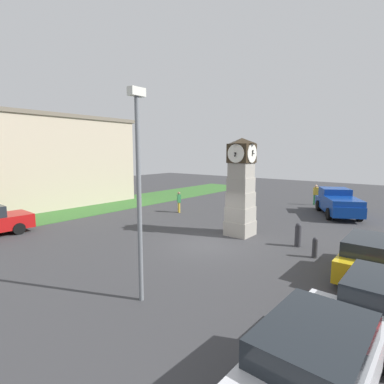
% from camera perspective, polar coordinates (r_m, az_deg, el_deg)
% --- Properties ---
extents(ground_plane, '(71.58, 71.58, 0.00)m').
position_cam_1_polar(ground_plane, '(14.82, 3.37, -10.04)').
color(ground_plane, '#38383A').
extents(clock_tower, '(1.48, 1.48, 5.22)m').
position_cam_1_polar(clock_tower, '(16.22, 9.29, 0.49)').
color(clock_tower, '#9A958B').
rests_on(clock_tower, ground_plane).
extents(bollard_near_tower, '(0.23, 0.23, 0.89)m').
position_cam_1_polar(bollard_near_tower, '(14.02, 22.37, -9.72)').
color(bollard_near_tower, '#333338').
rests_on(bollard_near_tower, ground_plane).
extents(bollard_mid_row, '(0.30, 0.30, 1.16)m').
position_cam_1_polar(bollard_mid_row, '(15.27, 19.56, -7.65)').
color(bollard_mid_row, '#333338').
rests_on(bollard_mid_row, ground_plane).
extents(car_navy_sedan, '(4.48, 2.02, 1.47)m').
position_cam_1_polar(car_navy_sedan, '(6.75, 22.95, -26.74)').
color(car_navy_sedan, silver).
rests_on(car_navy_sedan, ground_plane).
extents(car_by_building, '(4.20, 2.01, 1.52)m').
position_cam_1_polar(car_by_building, '(12.68, 31.40, -10.57)').
color(car_by_building, gold).
rests_on(car_by_building, ground_plane).
extents(pickup_truck, '(5.70, 4.24, 1.85)m').
position_cam_1_polar(pickup_truck, '(23.63, 26.01, -1.80)').
color(pickup_truck, navy).
rests_on(pickup_truck, ground_plane).
extents(pedestrian_near_bench, '(0.38, 0.46, 1.73)m').
position_cam_1_polar(pedestrian_near_bench, '(27.44, 22.50, -0.25)').
color(pedestrian_near_bench, '#338C4C').
rests_on(pedestrian_near_bench, ground_plane).
extents(pedestrian_by_cars, '(0.44, 0.46, 1.55)m').
position_cam_1_polar(pedestrian_by_cars, '(22.27, -2.51, -1.69)').
color(pedestrian_by_cars, gold).
rests_on(pedestrian_by_cars, ground_plane).
extents(street_lamp_near_road, '(0.50, 0.24, 6.29)m').
position_cam_1_polar(street_lamp_near_road, '(8.83, -10.12, 1.91)').
color(street_lamp_near_road, slate).
rests_on(street_lamp_near_road, ground_plane).
extents(warehouse_blue_far, '(17.45, 8.24, 7.42)m').
position_cam_1_polar(warehouse_blue_far, '(28.00, -29.87, 5.06)').
color(warehouse_blue_far, '#B7A88E').
rests_on(warehouse_blue_far, ground_plane).
extents(grass_verge_far, '(42.95, 5.64, 0.04)m').
position_cam_1_polar(grass_verge_far, '(25.29, -19.68, -2.98)').
color(grass_verge_far, '#386B2D').
rests_on(grass_verge_far, ground_plane).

